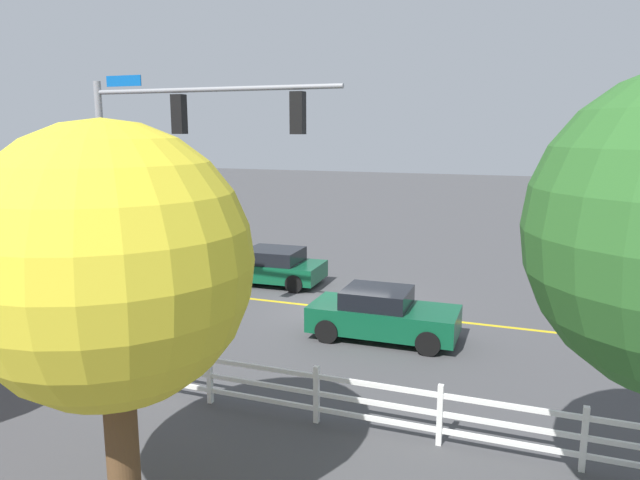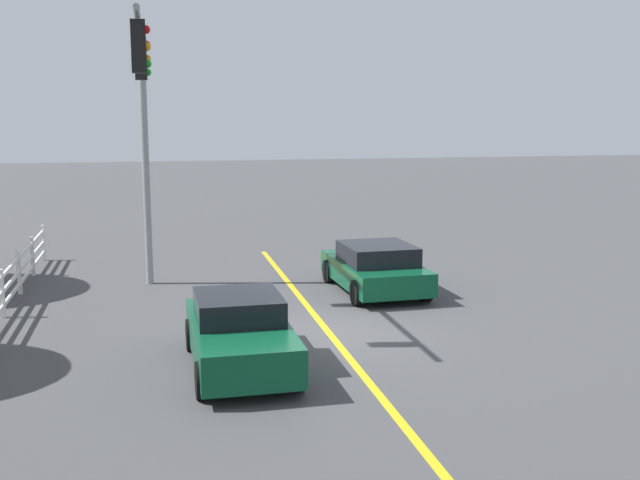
{
  "view_description": "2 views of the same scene",
  "coord_description": "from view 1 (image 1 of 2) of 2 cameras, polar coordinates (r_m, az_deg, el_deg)",
  "views": [
    {
      "loc": [
        -5.61,
        17.02,
        5.58
      ],
      "look_at": [
        0.66,
        0.38,
        2.26
      ],
      "focal_mm": 33.01,
      "sensor_mm": 36.0,
      "label": 1
    },
    {
      "loc": [
        -15.49,
        3.62,
        4.75
      ],
      "look_at": [
        -0.17,
        0.25,
        2.1
      ],
      "focal_mm": 42.69,
      "sensor_mm": 36.0,
      "label": 2
    }
  ],
  "objects": [
    {
      "name": "car_0",
      "position": [
        21.75,
        -4.84,
        -2.56
      ],
      "size": [
        4.02,
        2.17,
        1.31
      ],
      "rotation": [
        0.0,
        0.0,
        6.32
      ],
      "color": "#0C4C2D",
      "rests_on": "ground_plane"
    },
    {
      "name": "lane_center_stripe",
      "position": [
        17.98,
        14.61,
        -7.83
      ],
      "size": [
        28.0,
        0.16,
        0.01
      ],
      "primitive_type": "cube",
      "color": "gold",
      "rests_on": "ground_plane"
    },
    {
      "name": "car_2",
      "position": [
        16.12,
        6.07,
        -7.22
      ],
      "size": [
        3.98,
        1.88,
        1.38
      ],
      "rotation": [
        0.0,
        0.0,
        3.15
      ],
      "color": "#0C4C2D",
      "rests_on": "ground_plane"
    },
    {
      "name": "signal_assembly",
      "position": [
        16.2,
        -14.71,
        7.93
      ],
      "size": [
        7.12,
        0.38,
        7.01
      ],
      "color": "gray",
      "rests_on": "ground_plane"
    },
    {
      "name": "white_rail_fence",
      "position": [
        11.36,
        5.43,
        -15.46
      ],
      "size": [
        26.1,
        0.1,
        1.15
      ],
      "color": "white",
      "rests_on": "ground_plane"
    },
    {
      "name": "ground_plane",
      "position": [
        18.77,
        2.3,
        -6.71
      ],
      "size": [
        120.0,
        120.0,
        0.0
      ],
      "primitive_type": "plane",
      "color": "#444447"
    },
    {
      "name": "tree_1",
      "position": [
        8.3,
        -19.67,
        -2.43
      ],
      "size": [
        3.84,
        3.84,
        5.74
      ],
      "color": "brown",
      "rests_on": "ground_plane"
    }
  ]
}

